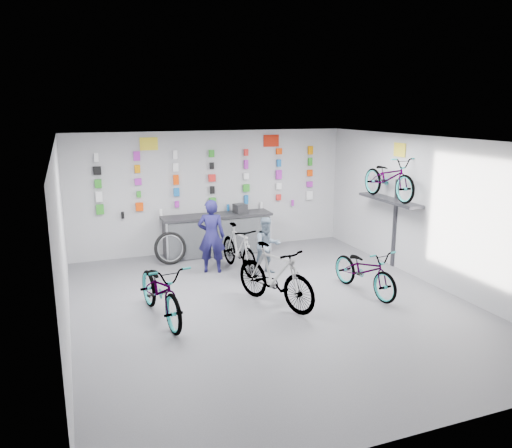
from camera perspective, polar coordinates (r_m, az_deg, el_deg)
name	(u,v)px	position (r m, az deg, el deg)	size (l,w,h in m)	color
floor	(273,305)	(9.30, 1.91, -9.28)	(8.00, 8.00, 0.00)	#4D4D52
ceiling	(274,141)	(8.61, 2.06, 9.50)	(8.00, 8.00, 0.00)	white
wall_back	(212,191)	(12.55, -5.11, 3.72)	(7.00, 7.00, 0.00)	#B9B9BC
wall_front	(421,310)	(5.54, 18.39, -9.28)	(7.00, 7.00, 0.00)	#B9B9BC
wall_left	(62,245)	(8.18, -21.27, -2.26)	(8.00, 8.00, 0.00)	#B9B9BC
wall_right	(433,212)	(10.66, 19.61, 1.31)	(8.00, 8.00, 0.00)	#B9B9BC
counter	(217,235)	(12.32, -4.43, -1.26)	(2.70, 0.66, 1.00)	black
merch_wall	(210,181)	(12.42, -5.33, 4.87)	(5.57, 0.08, 1.56)	#2B9022
wall_bracket	(390,204)	(11.49, 15.11, 2.25)	(0.39, 1.90, 2.00)	#333338
sign_left	(149,144)	(12.07, -12.15, 8.95)	(0.42, 0.02, 0.30)	yellow
sign_right	(271,141)	(12.91, 1.75, 9.49)	(0.42, 0.02, 0.30)	red
sign_side	(400,150)	(11.42, 16.09, 8.15)	(0.02, 0.40, 0.30)	yellow
bike_left	(161,290)	(8.70, -10.83, -7.43)	(0.70, 2.00, 1.05)	gray
bike_center	(275,276)	(9.11, 2.18, -5.91)	(0.54, 1.91, 1.15)	gray
bike_right	(365,270)	(9.97, 12.33, -5.15)	(0.62, 1.78, 0.93)	gray
bike_service	(239,248)	(11.01, -1.99, -2.80)	(0.49, 1.73, 1.04)	gray
bike_wall	(389,178)	(11.35, 14.96, 5.15)	(0.63, 1.80, 0.95)	gray
clerk	(211,236)	(10.92, -5.12, -1.39)	(0.59, 0.39, 1.63)	#161445
customer	(267,246)	(10.80, 1.28, -2.51)	(0.61, 0.48, 1.26)	slate
spare_wheel	(170,248)	(11.72, -9.78, -2.74)	(0.79, 0.35, 0.77)	black
register	(240,208)	(12.37, -1.83, 1.80)	(0.28, 0.30, 0.22)	black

